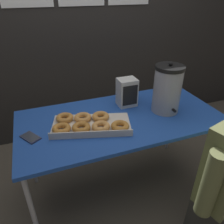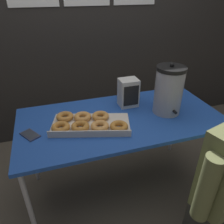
{
  "view_description": "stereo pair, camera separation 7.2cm",
  "coord_description": "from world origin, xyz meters",
  "views": [
    {
      "loc": [
        -0.57,
        -1.34,
        1.66
      ],
      "look_at": [
        -0.08,
        0.0,
        0.84
      ],
      "focal_mm": 35.0,
      "sensor_mm": 36.0,
      "label": 1
    },
    {
      "loc": [
        -0.51,
        -1.36,
        1.66
      ],
      "look_at": [
        -0.08,
        0.0,
        0.84
      ],
      "focal_mm": 35.0,
      "sensor_mm": 36.0,
      "label": 2
    }
  ],
  "objects": [
    {
      "name": "folding_table",
      "position": [
        0.0,
        0.0,
        0.73
      ],
      "size": [
        1.57,
        0.77,
        0.78
      ],
      "color": "#1E479E",
      "rests_on": "ground"
    },
    {
      "name": "ground_plane",
      "position": [
        0.0,
        0.0,
        0.0
      ],
      "size": [
        12.0,
        12.0,
        0.0
      ],
      "primitive_type": "plane",
      "color": "brown"
    },
    {
      "name": "back_wall",
      "position": [
        0.0,
        1.12,
        1.25
      ],
      "size": [
        6.0,
        0.11,
        2.5
      ],
      "color": "#282623",
      "rests_on": "ground"
    },
    {
      "name": "space_heater",
      "position": [
        0.12,
        0.17,
        0.89
      ],
      "size": [
        0.15,
        0.13,
        0.23
      ],
      "color": "silver",
      "rests_on": "folding_table"
    },
    {
      "name": "coffee_urn",
      "position": [
        0.38,
        -0.02,
        0.97
      ],
      "size": [
        0.22,
        0.25,
        0.41
      ],
      "color": "#939399",
      "rests_on": "folding_table"
    },
    {
      "name": "donut_box",
      "position": [
        -0.27,
        -0.05,
        0.8
      ],
      "size": [
        0.62,
        0.44,
        0.06
      ],
      "rotation": [
        0.0,
        0.0,
        -0.28
      ],
      "color": "beige",
      "rests_on": "folding_table"
    },
    {
      "name": "cell_phone",
      "position": [
        -0.67,
        -0.04,
        0.78
      ],
      "size": [
        0.14,
        0.16,
        0.01
      ],
      "rotation": [
        0.0,
        0.0,
        0.56
      ],
      "color": "#2D334C",
      "rests_on": "folding_table"
    }
  ]
}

